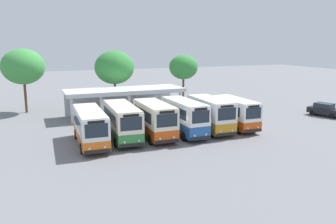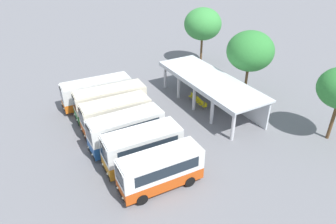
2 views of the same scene
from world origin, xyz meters
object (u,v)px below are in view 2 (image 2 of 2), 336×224
object	(u,v)px
city_bus_fourth_amber	(126,130)
city_bus_second_in_row	(110,101)
city_bus_middle_cream	(116,115)
waiting_chair_second_from_end	(194,97)
city_bus_nearest_orange	(97,92)
waiting_chair_middle_seat	(197,99)
waiting_chair_fifth_seat	(202,104)
waiting_chair_fourth_seat	(199,102)
waiting_chair_end_by_column	(191,96)
waiting_chair_far_end_seat	(205,106)
city_bus_fifth_blue	(142,147)
city_bus_far_end_green	(160,169)

from	to	relation	value
city_bus_fourth_amber	city_bus_second_in_row	bearing A→B (deg)	173.34
city_bus_middle_cream	waiting_chair_second_from_end	world-z (taller)	city_bus_middle_cream
city_bus_nearest_orange	waiting_chair_middle_seat	distance (m)	11.58
waiting_chair_fifth_seat	city_bus_second_in_row	bearing A→B (deg)	-109.08
city_bus_middle_cream	waiting_chair_fourth_seat	distance (m)	10.27
city_bus_nearest_orange	waiting_chair_end_by_column	world-z (taller)	city_bus_nearest_orange
city_bus_nearest_orange	waiting_chair_far_end_seat	bearing A→B (deg)	55.75
city_bus_nearest_orange	waiting_chair_far_end_seat	xyz separation A→B (m)	(6.95, 10.20, -1.23)
city_bus_fifth_blue	waiting_chair_fourth_seat	bearing A→B (deg)	122.25
city_bus_nearest_orange	city_bus_middle_cream	size ratio (longest dim) A/B	1.15
city_bus_middle_cream	city_bus_fifth_blue	size ratio (longest dim) A/B	1.02
city_bus_second_in_row	waiting_chair_middle_seat	xyz separation A→B (m)	(2.18, 9.73, -1.30)
city_bus_far_end_green	waiting_chair_fourth_seat	distance (m)	13.91
waiting_chair_fourth_seat	waiting_chair_far_end_seat	bearing A→B (deg)	1.30
waiting_chair_end_by_column	waiting_chair_middle_seat	distance (m)	1.14
city_bus_second_in_row	city_bus_middle_cream	bearing A→B (deg)	-9.86
waiting_chair_second_from_end	city_bus_middle_cream	bearing A→B (deg)	-81.97
city_bus_nearest_orange	city_bus_fifth_blue	world-z (taller)	city_bus_fifth_blue
city_bus_fourth_amber	city_bus_far_end_green	bearing A→B (deg)	2.54
city_bus_far_end_green	city_bus_middle_cream	bearing A→B (deg)	-179.45
city_bus_fifth_blue	waiting_chair_fifth_seat	xyz separation A→B (m)	(-5.86, 10.13, -1.37)
waiting_chair_second_from_end	waiting_chair_fourth_seat	distance (m)	1.14
waiting_chair_end_by_column	waiting_chair_second_from_end	distance (m)	0.57
waiting_chair_fifth_seat	city_bus_fourth_amber	bearing A→B (deg)	-74.81
waiting_chair_fourth_seat	waiting_chair_far_end_seat	world-z (taller)	same
city_bus_fourth_amber	city_bus_fifth_blue	distance (m)	3.06
waiting_chair_end_by_column	waiting_chair_fourth_seat	xyz separation A→B (m)	(1.71, -0.03, 0.00)
waiting_chair_second_from_end	waiting_chair_fourth_seat	xyz separation A→B (m)	(1.14, -0.06, 0.00)
city_bus_far_end_green	waiting_chair_end_by_column	distance (m)	15.14
waiting_chair_far_end_seat	city_bus_second_in_row	bearing A→B (deg)	-111.88
waiting_chair_middle_seat	waiting_chair_fourth_seat	distance (m)	0.57
waiting_chair_fourth_seat	waiting_chair_middle_seat	bearing A→B (deg)	172.42
city_bus_middle_cream	waiting_chair_middle_seat	size ratio (longest dim) A/B	8.01
waiting_chair_fifth_seat	waiting_chair_far_end_seat	size ratio (longest dim) A/B	1.00
city_bus_far_end_green	waiting_chair_fourth_seat	bearing A→B (deg)	133.21
waiting_chair_second_from_end	waiting_chair_end_by_column	bearing A→B (deg)	-176.98
city_bus_second_in_row	waiting_chair_middle_seat	world-z (taller)	city_bus_second_in_row
waiting_chair_second_from_end	waiting_chair_fourth_seat	size ratio (longest dim) A/B	1.00
city_bus_nearest_orange	waiting_chair_far_end_seat	distance (m)	12.40
city_bus_middle_cream	waiting_chair_far_end_seat	world-z (taller)	city_bus_middle_cream
waiting_chair_fifth_seat	city_bus_middle_cream	bearing A→B (deg)	-91.47
city_bus_nearest_orange	city_bus_fourth_amber	bearing A→B (deg)	-1.19
city_bus_fourth_amber	waiting_chair_fifth_seat	bearing A→B (deg)	105.19
city_bus_second_in_row	waiting_chair_middle_seat	bearing A→B (deg)	77.36
waiting_chair_fourth_seat	waiting_chair_far_end_seat	xyz separation A→B (m)	(1.14, 0.03, 0.00)
city_bus_fourth_amber	city_bus_far_end_green	size ratio (longest dim) A/B	1.03
waiting_chair_fifth_seat	waiting_chair_fourth_seat	bearing A→B (deg)	174.52
waiting_chair_second_from_end	city_bus_far_end_green	bearing A→B (deg)	-43.72
waiting_chair_end_by_column	city_bus_fourth_amber	bearing A→B (deg)	-63.99
city_bus_fourth_amber	waiting_chair_fifth_seat	world-z (taller)	city_bus_fourth_amber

